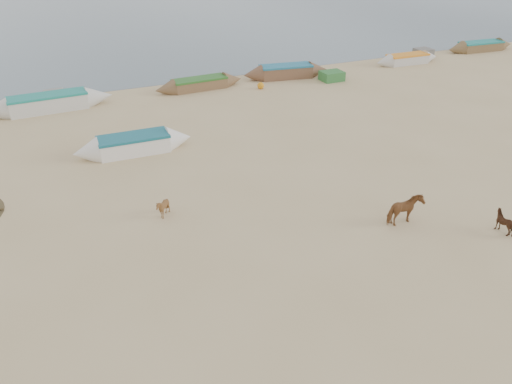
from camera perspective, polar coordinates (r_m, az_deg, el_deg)
ground at (r=16.29m, az=5.80°, el=-9.35°), size 140.00×140.00×0.00m
cow_adult at (r=19.16m, az=16.63°, el=-2.02°), size 1.43×0.74×1.16m
calf_front at (r=19.20m, az=-10.60°, el=-1.77°), size 0.80×0.73×0.81m
calf_right at (r=20.17m, az=26.70°, el=-3.08°), size 0.98×1.02×0.79m
near_canoe at (r=24.85m, az=-13.79°, el=5.33°), size 5.70×1.46×0.88m
waterline_canoes at (r=32.75m, az=-12.91°, el=11.14°), size 60.06×3.58×0.99m
beach_clutter at (r=33.53m, az=-5.32°, el=11.94°), size 47.45×5.10×0.64m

